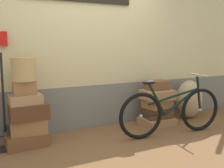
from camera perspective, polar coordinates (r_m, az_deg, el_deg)
The scene contains 15 objects.
ground at distance 3.94m, azimuth -0.01°, elevation -12.82°, with size 10.22×5.20×0.06m, color brown.
station_building at distance 4.45m, azimuth -4.85°, elevation 7.26°, with size 8.22×0.74×2.60m.
suitcase_0 at distance 3.93m, azimuth -18.22°, elevation -11.43°, with size 0.56×0.39×0.19m, color brown.
suitcase_1 at distance 3.86m, azimuth -17.74°, elevation -8.67°, with size 0.48×0.33×0.21m, color olive.
suitcase_2 at distance 3.78m, azimuth -17.78°, elevation -5.72°, with size 0.51×0.35×0.21m, color #4C2D19.
suitcase_3 at distance 3.74m, azimuth -18.45°, elevation -3.22°, with size 0.43×0.29×0.13m, color #9E754C.
suitcase_4 at distance 3.74m, azimuth -18.66°, elevation -0.74°, with size 0.30×0.18×0.19m, color olive.
suitcase_5 at distance 4.73m, azimuth 9.78°, elevation -8.04°, with size 0.55×0.47×0.12m, color #9E754C.
suitcase_6 at distance 4.73m, azimuth 9.79°, elevation -6.12°, with size 0.46×0.36×0.18m, color #4C2D19.
suitcase_7 at distance 4.68m, azimuth 9.91°, elevation -4.19°, with size 0.45×0.34×0.15m, color olive.
suitcase_8 at distance 4.64m, azimuth 9.92°, elevation -2.30°, with size 0.52×0.42×0.16m, color #9E754C.
suitcase_9 at distance 4.65m, azimuth 9.86°, elevation -0.27°, with size 0.37×0.27×0.16m, color brown.
wicker_basket at distance 3.71m, azimuth -18.87°, elevation 3.13°, with size 0.32×0.32×0.32m, color tan.
burlap_sack at distance 5.24m, azimuth 16.53°, elevation -3.22°, with size 0.53×0.45×0.73m, color tan.
bicycle at distance 4.20m, azimuth 12.95°, elevation -5.88°, with size 1.79×0.46×0.95m.
Camera 1 is at (-1.65, -3.28, 1.42)m, focal length 41.68 mm.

